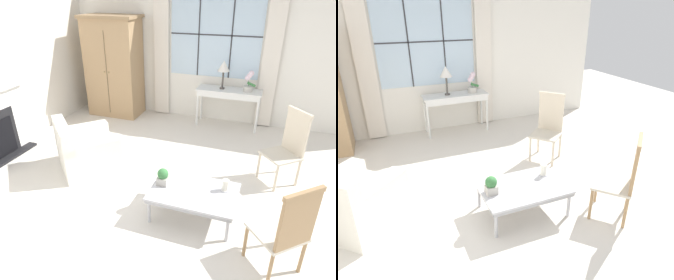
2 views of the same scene
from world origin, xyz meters
TOP-DOWN VIEW (x-y plane):
  - ground_plane at (0.00, 0.00)m, footprint 14.00×14.00m
  - wall_back_windowed at (0.00, 3.02)m, footprint 7.20×0.14m
  - armoire at (-2.05, 2.63)m, footprint 1.17×0.71m
  - console_table at (0.40, 2.72)m, footprint 1.24×0.44m
  - table_lamp at (0.26, 2.72)m, footprint 0.23×0.23m
  - potted_orchid at (0.75, 2.71)m, footprint 0.23×0.18m
  - armchair_upholstered at (-1.37, 0.38)m, footprint 1.17×1.17m
  - side_chair_wooden at (1.51, 1.03)m, footprint 0.62×0.62m
  - accent_chair_wooden at (1.49, -0.68)m, footprint 0.62×0.62m
  - coffee_table at (0.48, -0.15)m, footprint 1.03×0.69m
  - potted_plant_small at (0.08, -0.14)m, footprint 0.14×0.14m
  - pillar_candle at (0.82, -0.02)m, footprint 0.11×0.11m

SIDE VIEW (x-z plane):
  - ground_plane at x=0.00m, z-range 0.00..0.00m
  - armchair_upholstered at x=-1.37m, z-range -0.12..0.68m
  - coffee_table at x=0.48m, z-range 0.14..0.51m
  - pillar_candle at x=0.82m, z-range 0.35..0.51m
  - potted_plant_small at x=0.08m, z-range 0.36..0.58m
  - accent_chair_wooden at x=1.49m, z-range 0.05..1.08m
  - side_chair_wooden at x=1.51m, z-range 0.05..1.12m
  - console_table at x=0.40m, z-range 0.29..1.06m
  - potted_orchid at x=0.75m, z-range 0.73..1.13m
  - armoire at x=-2.05m, z-range 0.01..2.07m
  - table_lamp at x=0.26m, z-range 0.92..1.47m
  - wall_back_windowed at x=0.00m, z-range 0.01..2.81m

